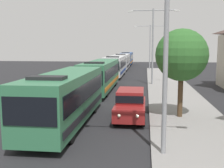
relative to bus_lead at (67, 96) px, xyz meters
The scene contains 10 objects.
bus_lead is the anchor object (origin of this frame).
bus_second_in_line 12.67m from the bus_lead, 90.00° to the left, with size 2.58×12.26×3.21m.
bus_middle 26.25m from the bus_lead, 90.00° to the left, with size 2.58×10.46×3.21m.
bus_fourth_in_line 39.06m from the bus_lead, 90.00° to the left, with size 2.58×11.74×3.21m.
bus_rear 52.01m from the bus_lead, 90.00° to the left, with size 2.58×12.21×3.21m.
white_suv 4.05m from the bus_lead, 22.35° to the left, with size 1.86×4.59×1.90m.
streetlamp_near 7.61m from the bus_lead, 38.68° to the right, with size 6.04×0.28×7.59m.
streetlamp_mid 18.51m from the bus_lead, 72.67° to the left, with size 5.80×0.28×8.75m.
streetlamp_far 39.46m from the bus_lead, 82.10° to the left, with size 6.34×0.28×8.52m.
roadside_tree 7.50m from the bus_lead, 16.58° to the left, with size 3.26×3.26×5.55m.
Camera 1 is at (3.30, -2.43, 4.60)m, focal length 44.40 mm.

